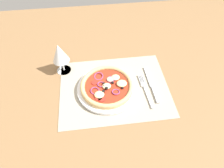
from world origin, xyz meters
TOP-DOWN VIEW (x-y plane):
  - ground_plane at (0.00, 0.00)cm, footprint 190.00×140.00cm
  - placemat at (0.00, 0.00)cm, footprint 46.10×35.41cm
  - plate at (-3.21, -0.79)cm, footprint 25.03×25.03cm
  - pizza at (-3.16, -0.81)cm, footprint 22.04×22.04cm
  - fork at (12.88, -2.57)cm, footprint 2.77×18.06cm
  - knife at (16.26, -0.03)cm, footprint 2.29×20.03cm
  - wine_glass at (-21.69, 13.17)cm, footprint 7.20×7.20cm

SIDE VIEW (x-z plane):
  - ground_plane at x=0.00cm, z-range -2.40..0.00cm
  - placemat at x=0.00cm, z-range 0.00..0.40cm
  - fork at x=12.88cm, z-range 0.40..0.84cm
  - knife at x=16.26cm, z-range 0.35..0.96cm
  - plate at x=-3.21cm, z-range 0.40..1.83cm
  - pizza at x=-3.16cm, z-range 1.62..4.25cm
  - wine_glass at x=-21.69cm, z-range 2.61..17.51cm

